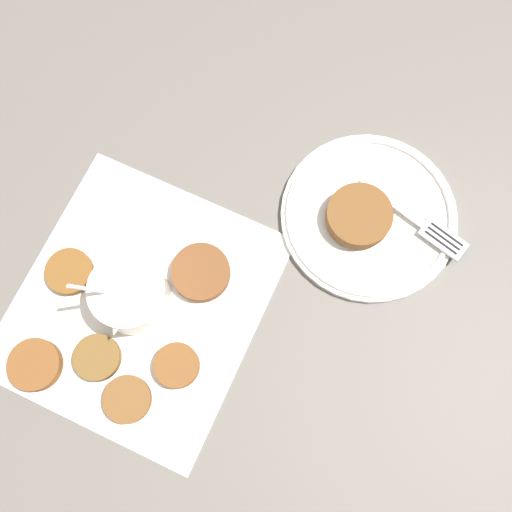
# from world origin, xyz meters

# --- Properties ---
(ground_plane) EXTENTS (4.00, 4.00, 0.00)m
(ground_plane) POSITION_xyz_m (0.00, 0.00, 0.00)
(ground_plane) COLOR #605B56
(napkin) EXTENTS (0.39, 0.36, 0.00)m
(napkin) POSITION_xyz_m (0.02, 0.01, 0.00)
(napkin) COLOR white
(napkin) RESTS_ON ground_plane
(sauce_bowl) EXTENTS (0.10, 0.10, 0.12)m
(sauce_bowl) POSITION_xyz_m (0.02, -0.00, 0.03)
(sauce_bowl) COLOR white
(sauce_bowl) RESTS_ON napkin
(fritter_0) EXTENTS (0.06, 0.06, 0.01)m
(fritter_0) POSITION_xyz_m (0.10, -0.02, 0.01)
(fritter_0) COLOR brown
(fritter_0) RESTS_ON napkin
(fritter_1) EXTENTS (0.06, 0.06, 0.02)m
(fritter_1) POSITION_xyz_m (0.09, 0.08, 0.01)
(fritter_1) COLOR brown
(fritter_1) RESTS_ON napkin
(fritter_2) EXTENTS (0.08, 0.08, 0.02)m
(fritter_2) POSITION_xyz_m (-0.03, 0.08, 0.01)
(fritter_2) COLOR brown
(fritter_2) RESTS_ON napkin
(fritter_3) EXTENTS (0.07, 0.07, 0.02)m
(fritter_3) POSITION_xyz_m (0.13, -0.10, 0.01)
(fritter_3) COLOR brown
(fritter_3) RESTS_ON napkin
(fritter_4) EXTENTS (0.06, 0.06, 0.01)m
(fritter_4) POSITION_xyz_m (0.01, -0.09, 0.01)
(fritter_4) COLOR brown
(fritter_4) RESTS_ON napkin
(fritter_5) EXTENTS (0.06, 0.06, 0.01)m
(fritter_5) POSITION_xyz_m (0.15, 0.03, 0.01)
(fritter_5) COLOR brown
(fritter_5) RESTS_ON napkin
(serving_plate) EXTENTS (0.24, 0.24, 0.02)m
(serving_plate) POSITION_xyz_m (-0.16, 0.28, 0.01)
(serving_plate) COLOR white
(serving_plate) RESTS_ON ground_plane
(fritter_on_plate) EXTENTS (0.09, 0.09, 0.02)m
(fritter_on_plate) POSITION_xyz_m (-0.15, 0.26, 0.03)
(fritter_on_plate) COLOR brown
(fritter_on_plate) RESTS_ON serving_plate
(fork) EXTENTS (0.09, 0.16, 0.00)m
(fork) POSITION_xyz_m (-0.16, 0.35, 0.02)
(fork) COLOR silver
(fork) RESTS_ON serving_plate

